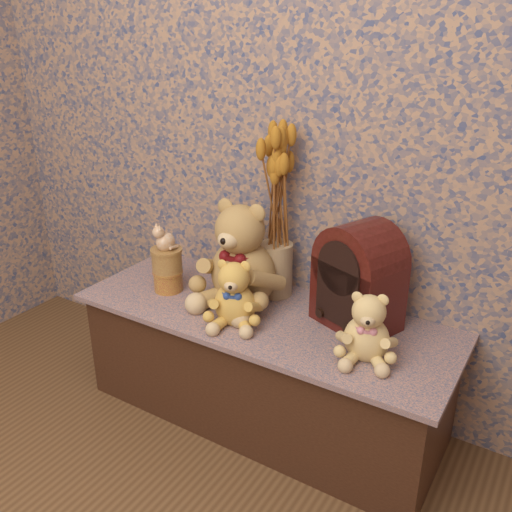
{
  "coord_description": "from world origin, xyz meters",
  "views": [
    {
      "loc": [
        0.9,
        -0.25,
        1.41
      ],
      "look_at": [
        0.0,
        1.2,
        0.69
      ],
      "focal_mm": 38.57,
      "sensor_mm": 36.0,
      "label": 1
    }
  ],
  "objects": [
    {
      "name": "display_shelf",
      "position": [
        0.0,
        1.25,
        0.22
      ],
      "size": [
        1.39,
        0.53,
        0.45
      ],
      "primitive_type": "cube",
      "color": "#364A6F",
      "rests_on": "ground"
    },
    {
      "name": "teddy_large",
      "position": [
        -0.12,
        1.3,
        0.66
      ],
      "size": [
        0.34,
        0.4,
        0.42
      ],
      "primitive_type": null,
      "rotation": [
        0.0,
        0.0,
        0.02
      ],
      "color": "#936239",
      "rests_on": "display_shelf"
    },
    {
      "name": "teddy_medium",
      "position": [
        -0.05,
        1.14,
        0.57
      ],
      "size": [
        0.27,
        0.29,
        0.25
      ],
      "primitive_type": null,
      "rotation": [
        0.0,
        0.0,
        0.4
      ],
      "color": "gold",
      "rests_on": "display_shelf"
    },
    {
      "name": "teddy_small",
      "position": [
        0.42,
        1.17,
        0.57
      ],
      "size": [
        0.25,
        0.27,
        0.24
      ],
      "primitive_type": null,
      "rotation": [
        0.0,
        0.0,
        0.32
      ],
      "color": "tan",
      "rests_on": "display_shelf"
    },
    {
      "name": "cathedral_radio",
      "position": [
        0.31,
        1.35,
        0.63
      ],
      "size": [
        0.32,
        0.28,
        0.37
      ],
      "primitive_type": null,
      "rotation": [
        0.0,
        0.0,
        -0.37
      ],
      "color": "#3C100A",
      "rests_on": "display_shelf"
    },
    {
      "name": "ceramic_vase",
      "position": [
        -0.04,
        1.4,
        0.55
      ],
      "size": [
        0.15,
        0.15,
        0.21
      ],
      "primitive_type": "cylinder",
      "rotation": [
        0.0,
        0.0,
        -0.2
      ],
      "color": "tan",
      "rests_on": "display_shelf"
    },
    {
      "name": "dried_stalks",
      "position": [
        -0.04,
        1.4,
        0.85
      ],
      "size": [
        0.23,
        0.23,
        0.39
      ],
      "primitive_type": null,
      "rotation": [
        0.0,
        0.0,
        0.16
      ],
      "color": "#B46D1C",
      "rests_on": "ceramic_vase"
    },
    {
      "name": "biscuit_tin_lower",
      "position": [
        -0.41,
        1.21,
        0.49
      ],
      "size": [
        0.14,
        0.14,
        0.08
      ],
      "primitive_type": "cylinder",
      "rotation": [
        0.0,
        0.0,
        0.3
      ],
      "color": "gold",
      "rests_on": "display_shelf"
    },
    {
      "name": "biscuit_tin_upper",
      "position": [
        -0.41,
        1.21,
        0.57
      ],
      "size": [
        0.14,
        0.14,
        0.09
      ],
      "primitive_type": "cylinder",
      "rotation": [
        0.0,
        0.0,
        0.2
      ],
      "color": "tan",
      "rests_on": "biscuit_tin_lower"
    },
    {
      "name": "cat_figurine",
      "position": [
        -0.41,
        1.21,
        0.67
      ],
      "size": [
        0.11,
        0.11,
        0.11
      ],
      "primitive_type": null,
      "rotation": [
        0.0,
        0.0,
        -0.41
      ],
      "color": "silver",
      "rests_on": "biscuit_tin_upper"
    }
  ]
}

